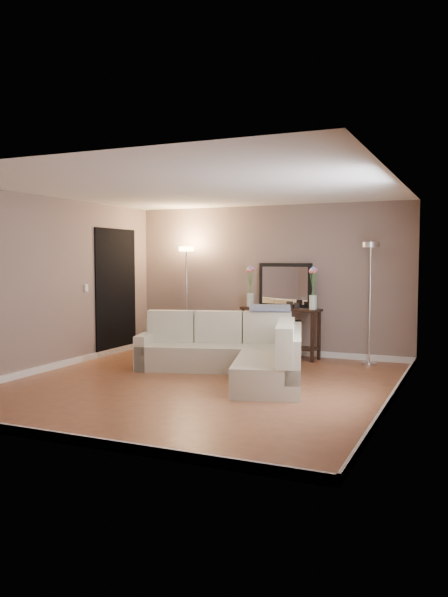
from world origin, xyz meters
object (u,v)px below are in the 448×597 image
at_px(console_table, 276,329).
at_px(floor_lamp_lit, 187,277).
at_px(floor_lamp_unlit, 370,278).
at_px(sectional_sofa, 238,352).

distance_m(console_table, floor_lamp_lit, 1.91).
bearing_deg(console_table, floor_lamp_unlit, -2.45).
distance_m(sectional_sofa, floor_lamp_lit, 2.54).
distance_m(sectional_sofa, floor_lamp_unlit, 2.46).
relative_size(sectional_sofa, floor_lamp_unlit, 1.56).
xyz_separation_m(sectional_sofa, floor_lamp_lit, (-1.67, 1.61, 1.02)).
distance_m(console_table, floor_lamp_unlit, 1.82).
height_order(sectional_sofa, console_table, sectional_sofa).
bearing_deg(floor_lamp_lit, sectional_sofa, -43.88).
bearing_deg(sectional_sofa, console_table, 89.05).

